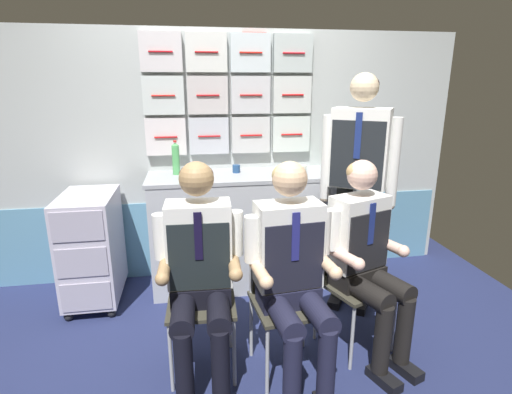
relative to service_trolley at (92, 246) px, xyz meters
The scene contains 16 objects.
ground 1.54m from the service_trolley, 41.93° to the right, with size 4.80×4.80×0.04m, color #1F274D.
galley_bulkhead 1.32m from the service_trolley, 20.14° to the left, with size 4.20×0.14×2.15m.
galley_counter 1.29m from the service_trolley, ahead, with size 1.70×0.53×0.99m.
service_trolley is the anchor object (origin of this frame).
folding_chair_left 1.20m from the service_trolley, 46.08° to the right, with size 0.42×0.42×0.86m.
crew_member_left 1.33m from the service_trolley, 51.10° to the right, with size 0.51×0.64×1.31m.
folding_chair_right 1.64m from the service_trolley, 36.00° to the right, with size 0.44×0.44×0.86m.
crew_member_right 1.76m from the service_trolley, 39.90° to the right, with size 0.51×0.65×1.31m.
folding_chair_by_counter 1.97m from the service_trolley, 24.09° to the right, with size 0.51×0.51×0.86m.
crew_member_by_counter 2.10m from the service_trolley, 27.27° to the right, with size 0.53×0.67×1.27m.
crew_member_standing 2.14m from the service_trolley, 11.12° to the right, with size 0.48×0.41×1.79m.
water_bottle_short 2.09m from the service_trolley, ahead, with size 0.07×0.07×0.25m.
water_bottle_tall 0.96m from the service_trolley, 16.74° to the left, with size 0.06×0.06×0.28m.
paper_cup_blue 1.80m from the service_trolley, ahead, with size 0.07×0.07×0.07m.
coffee_cup_spare 1.31m from the service_trolley, ahead, with size 0.06×0.06×0.06m.
snack_banana 1.66m from the service_trolley, ahead, with size 0.17×0.10×0.04m.
Camera 1 is at (-0.28, -2.14, 1.73)m, focal length 28.20 mm.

